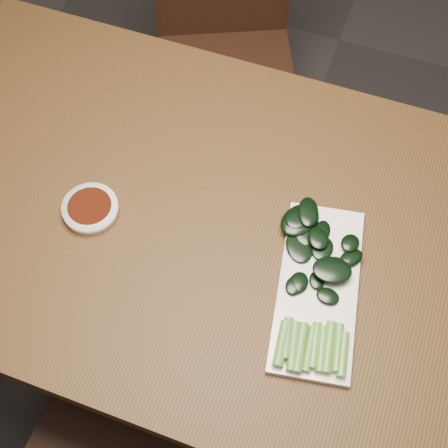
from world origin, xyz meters
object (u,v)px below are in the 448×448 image
sauce_bowl (90,209)px  gai_lan (312,280)px  chair_far (225,45)px  table (223,238)px  serving_plate (318,289)px

sauce_bowl → gai_lan: size_ratio=0.32×
chair_far → sauce_bowl: bearing=-114.3°
table → gai_lan: gai_lan is taller
sauce_bowl → chair_far: bearing=90.2°
table → gai_lan: bearing=-20.5°
serving_plate → gai_lan: 0.02m
chair_far → serving_plate: bearing=-83.9°
chair_far → sauce_bowl: size_ratio=8.46×
serving_plate → sauce_bowl: bearing=178.9°
sauce_bowl → gai_lan: bearing=-0.5°
table → chair_far: size_ratio=1.57×
gai_lan → serving_plate: bearing=-18.3°
serving_plate → gai_lan: gai_lan is taller
table → gai_lan: (0.19, -0.07, 0.09)m
table → sauce_bowl: sauce_bowl is taller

